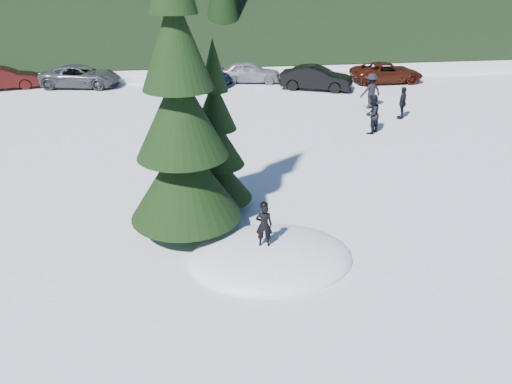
{
  "coord_description": "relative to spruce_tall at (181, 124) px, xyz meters",
  "views": [
    {
      "loc": [
        -2.02,
        -11.3,
        7.33
      ],
      "look_at": [
        -0.14,
        1.95,
        1.1
      ],
      "focal_mm": 35.0,
      "sensor_mm": 36.0,
      "label": 1
    }
  ],
  "objects": [
    {
      "name": "car_4",
      "position": [
        4.4,
        19.63,
        -2.63
      ],
      "size": [
        4.26,
        2.35,
        1.37
      ],
      "primitive_type": "imported",
      "rotation": [
        0.0,
        0.0,
        1.38
      ],
      "color": "gray",
      "rests_on": "ground"
    },
    {
      "name": "adult_0",
      "position": [
        8.59,
        8.23,
        -2.41
      ],
      "size": [
        1.12,
        1.1,
        1.82
      ],
      "primitive_type": "imported",
      "rotation": [
        0.0,
        0.0,
        3.88
      ],
      "color": "black",
      "rests_on": "ground"
    },
    {
      "name": "car_1",
      "position": [
        -10.99,
        19.87,
        -2.63
      ],
      "size": [
        4.4,
        2.42,
        1.37
      ],
      "primitive_type": "imported",
      "rotation": [
        0.0,
        0.0,
        1.82
      ],
      "color": "#340A09",
      "rests_on": "ground"
    },
    {
      "name": "car_5",
      "position": [
        8.22,
        17.0,
        -2.59
      ],
      "size": [
        4.67,
        3.15,
        1.45
      ],
      "primitive_type": "imported",
      "rotation": [
        0.0,
        0.0,
        1.17
      ],
      "color": "black",
      "rests_on": "ground"
    },
    {
      "name": "car_3",
      "position": [
        0.68,
        19.09,
        -2.6
      ],
      "size": [
        5.29,
        2.95,
        1.45
      ],
      "primitive_type": "imported",
      "rotation": [
        0.0,
        0.0,
        1.38
      ],
      "color": "black",
      "rests_on": "ground"
    },
    {
      "name": "spruce_tall",
      "position": [
        0.0,
        0.0,
        0.0
      ],
      "size": [
        3.2,
        3.2,
        8.6
      ],
      "color": "black",
      "rests_on": "ground"
    },
    {
      "name": "adult_1",
      "position": [
        10.97,
        10.3,
        -2.51
      ],
      "size": [
        0.83,
        1.02,
        1.62
      ],
      "primitive_type": "imported",
      "rotation": [
        0.0,
        0.0,
        4.17
      ],
      "color": "black",
      "rests_on": "ground"
    },
    {
      "name": "car_2",
      "position": [
        -6.35,
        19.81,
        -2.64
      ],
      "size": [
        5.24,
        3.09,
        1.37
      ],
      "primitive_type": "imported",
      "rotation": [
        0.0,
        0.0,
        1.4
      ],
      "color": "#424448",
      "rests_on": "ground"
    },
    {
      "name": "spruce_short",
      "position": [
        1.0,
        1.4,
        -1.22
      ],
      "size": [
        2.2,
        2.2,
        5.37
      ],
      "color": "black",
      "rests_on": "ground"
    },
    {
      "name": "ground",
      "position": [
        2.2,
        -1.8,
        -3.32
      ],
      "size": [
        200.0,
        200.0,
        0.0
      ],
      "primitive_type": "plane",
      "color": "white",
      "rests_on": "ground"
    },
    {
      "name": "child_skier",
      "position": [
        1.99,
        -1.86,
        -2.24
      ],
      "size": [
        0.48,
        0.35,
        1.2
      ],
      "primitive_type": "imported",
      "rotation": [
        0.0,
        0.0,
        2.99
      ],
      "color": "black",
      "rests_on": "snow_mound"
    },
    {
      "name": "car_6",
      "position": [
        13.32,
        18.33,
        -2.67
      ],
      "size": [
        4.74,
        2.27,
        1.31
      ],
      "primitive_type": "imported",
      "rotation": [
        0.0,
        0.0,
        1.59
      ],
      "color": "#3C140B",
      "rests_on": "ground"
    },
    {
      "name": "adult_2",
      "position": [
        10.07,
        12.44,
        -2.38
      ],
      "size": [
        1.35,
        0.98,
        1.88
      ],
      "primitive_type": "imported",
      "rotation": [
        0.0,
        0.0,
        3.4
      ],
      "color": "black",
      "rests_on": "ground"
    },
    {
      "name": "snow_mound",
      "position": [
        2.2,
        -1.8,
        -3.32
      ],
      "size": [
        4.48,
        3.52,
        0.96
      ],
      "primitive_type": "ellipsoid",
      "color": "white",
      "rests_on": "ground"
    }
  ]
}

